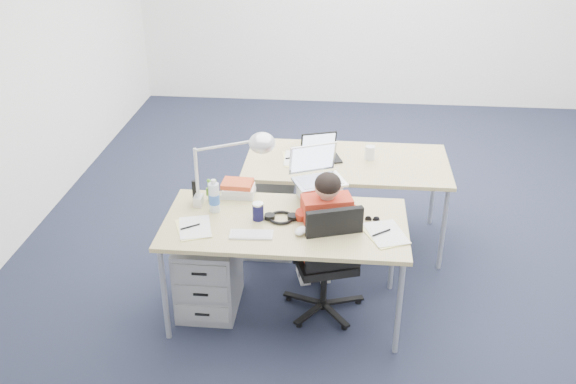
{
  "coord_description": "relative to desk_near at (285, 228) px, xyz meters",
  "views": [
    {
      "loc": [
        -0.37,
        -4.57,
        2.85
      ],
      "look_at": [
        -0.73,
        -0.75,
        0.85
      ],
      "focal_mm": 40.0,
      "sensor_mm": 36.0,
      "label": 1
    }
  ],
  "objects": [
    {
      "name": "dark_laptop",
      "position": [
        0.19,
        1.0,
        0.15
      ],
      "size": [
        0.36,
        0.36,
        0.21
      ],
      "primitive_type": null,
      "rotation": [
        0.0,
        0.0,
        0.32
      ],
      "color": "black",
      "rests_on": "desk_far"
    },
    {
      "name": "headphones",
      "position": [
        -0.03,
        0.04,
        0.06
      ],
      "size": [
        0.24,
        0.19,
        0.04
      ],
      "primitive_type": null,
      "rotation": [
        0.0,
        0.0,
        0.07
      ],
      "color": "black",
      "rests_on": "desk_near"
    },
    {
      "name": "floor",
      "position": [
        0.73,
        0.95,
        -0.68
      ],
      "size": [
        7.0,
        7.0,
        0.0
      ],
      "primitive_type": "plane",
      "color": "black",
      "rests_on": "ground"
    },
    {
      "name": "computer_mouse",
      "position": [
        0.11,
        -0.13,
        0.07
      ],
      "size": [
        0.09,
        0.12,
        0.04
      ],
      "primitive_type": "ellipsoid",
      "rotation": [
        0.0,
        0.0,
        -0.27
      ],
      "color": "white",
      "rests_on": "desk_near"
    },
    {
      "name": "papers_right",
      "position": [
        0.64,
        -0.1,
        0.05
      ],
      "size": [
        0.31,
        0.36,
        0.01
      ],
      "primitive_type": "cube",
      "rotation": [
        0.0,
        0.0,
        0.38
      ],
      "color": "#FFF893",
      "rests_on": "desk_near"
    },
    {
      "name": "can_koozie",
      "position": [
        -0.18,
        0.02,
        0.11
      ],
      "size": [
        0.08,
        0.08,
        0.12
      ],
      "primitive_type": "cylinder",
      "rotation": [
        0.0,
        0.0,
        -0.07
      ],
      "color": "#131238",
      "rests_on": "desk_near"
    },
    {
      "name": "desk_near",
      "position": [
        0.0,
        0.0,
        0.0
      ],
      "size": [
        1.6,
        0.8,
        0.73
      ],
      "color": "tan",
      "rests_on": "ground"
    },
    {
      "name": "water_bottle",
      "position": [
        -0.49,
        0.11,
        0.16
      ],
      "size": [
        0.08,
        0.08,
        0.24
      ],
      "primitive_type": "cylinder",
      "rotation": [
        0.0,
        0.0,
        -0.04
      ],
      "color": "silver",
      "rests_on": "desk_near"
    },
    {
      "name": "office_chair",
      "position": [
        0.27,
        0.03,
        -0.43
      ],
      "size": [
        0.73,
        0.73,
        0.91
      ],
      "rotation": [
        0.0,
        0.0,
        0.32
      ],
      "color": "black",
      "rests_on": "ground"
    },
    {
      "name": "book_stack",
      "position": [
        -0.37,
        0.35,
        0.1
      ],
      "size": [
        0.27,
        0.23,
        0.1
      ],
      "primitive_type": "cube",
      "rotation": [
        0.0,
        0.0,
        -0.28
      ],
      "color": "silver",
      "rests_on": "desk_near"
    },
    {
      "name": "papers_left",
      "position": [
        -0.58,
        -0.14,
        0.05
      ],
      "size": [
        0.28,
        0.33,
        0.01
      ],
      "primitive_type": "cube",
      "rotation": [
        0.0,
        0.0,
        0.32
      ],
      "color": "#FFF893",
      "rests_on": "desk_near"
    },
    {
      "name": "sunglasses",
      "position": [
        0.57,
        0.07,
        0.06
      ],
      "size": [
        0.1,
        0.05,
        0.02
      ],
      "primitive_type": null,
      "rotation": [
        0.0,
        0.0,
        0.0
      ],
      "color": "black",
      "rests_on": "desk_near"
    },
    {
      "name": "cordless_phone",
      "position": [
        -0.65,
        0.24,
        0.12
      ],
      "size": [
        0.05,
        0.04,
        0.15
      ],
      "primitive_type": "cube",
      "rotation": [
        0.0,
        0.0,
        -0.26
      ],
      "color": "black",
      "rests_on": "desk_near"
    },
    {
      "name": "wireless_keyboard",
      "position": [
        -0.2,
        -0.19,
        0.05
      ],
      "size": [
        0.28,
        0.13,
        0.01
      ],
      "primitive_type": "cube",
      "rotation": [
        0.0,
        0.0,
        0.05
      ],
      "color": "white",
      "rests_on": "desk_near"
    },
    {
      "name": "drawer_pedestal_near",
      "position": [
        -0.54,
        0.02,
        -0.41
      ],
      "size": [
        0.4,
        0.5,
        0.55
      ],
      "primitive_type": "cube",
      "color": "#97999C",
      "rests_on": "ground"
    },
    {
      "name": "desk_lamp",
      "position": [
        -0.44,
        0.18,
        0.33
      ],
      "size": [
        0.53,
        0.26,
        0.57
      ],
      "primitive_type": null,
      "rotation": [
        0.0,
        0.0,
        -0.16
      ],
      "color": "silver",
      "rests_on": "desk_near"
    },
    {
      "name": "far_papers",
      "position": [
        -0.01,
        0.99,
        0.05
      ],
      "size": [
        0.22,
        0.3,
        0.01
      ],
      "primitive_type": "cube",
      "rotation": [
        0.0,
        0.0,
        0.08
      ],
      "color": "white",
      "rests_on": "desk_far"
    },
    {
      "name": "room",
      "position": [
        0.73,
        0.95,
        1.03
      ],
      "size": [
        6.02,
        7.02,
        2.8
      ],
      "color": "white",
      "rests_on": "ground"
    },
    {
      "name": "drawer_pedestal_far",
      "position": [
        -0.21,
        0.86,
        -0.41
      ],
      "size": [
        0.4,
        0.5,
        0.55
      ],
      "primitive_type": "cube",
      "color": "#97999C",
      "rests_on": "ground"
    },
    {
      "name": "bear_figurine",
      "position": [
        -0.53,
        0.25,
        0.13
      ],
      "size": [
        0.09,
        0.07,
        0.17
      ],
      "primitive_type": null,
      "rotation": [
        0.0,
        0.0,
        -0.08
      ],
      "color": "#3E8022",
      "rests_on": "desk_near"
    },
    {
      "name": "silver_laptop",
      "position": [
        0.21,
        0.35,
        0.23
      ],
      "size": [
        0.42,
        0.38,
        0.36
      ],
      "primitive_type": null,
      "rotation": [
        0.0,
        0.0,
        0.42
      ],
      "color": "silver",
      "rests_on": "desk_near"
    },
    {
      "name": "desk_far",
      "position": [
        0.39,
        1.0,
        0.0
      ],
      "size": [
        1.6,
        0.8,
        0.73
      ],
      "color": "tan",
      "rests_on": "ground"
    },
    {
      "name": "seated_person",
      "position": [
        0.24,
        0.18,
        -0.15
      ],
      "size": [
        0.41,
        0.61,
        1.06
      ],
      "rotation": [
        0.0,
        0.0,
        0.26
      ],
      "color": "#B72E1A",
      "rests_on": "ground"
    },
    {
      "name": "far_cup",
      "position": [
        0.57,
        1.05,
        0.1
      ],
      "size": [
        0.09,
        0.09,
        0.11
      ],
      "primitive_type": "cylinder",
      "rotation": [
        0.0,
        0.0,
        -0.24
      ],
      "color": "white",
      "rests_on": "desk_far"
    }
  ]
}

